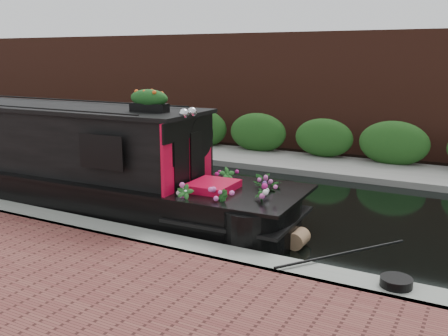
% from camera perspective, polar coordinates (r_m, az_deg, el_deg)
% --- Properties ---
extents(ground, '(80.00, 80.00, 0.00)m').
position_cam_1_polar(ground, '(12.28, -6.56, -2.57)').
color(ground, black).
rests_on(ground, ground).
extents(near_bank_coping, '(40.00, 0.60, 0.50)m').
position_cam_1_polar(near_bank_coping, '(9.89, -17.62, -6.94)').
color(near_bank_coping, gray).
rests_on(near_bank_coping, ground).
extents(far_bank_path, '(40.00, 2.40, 0.34)m').
position_cam_1_polar(far_bank_path, '(15.80, 2.18, 0.97)').
color(far_bank_path, slate).
rests_on(far_bank_path, ground).
extents(far_hedge, '(40.00, 1.10, 2.80)m').
position_cam_1_polar(far_hedge, '(16.60, 3.56, 1.53)').
color(far_hedge, '#204D19').
rests_on(far_hedge, ground).
extents(far_brick_wall, '(40.00, 1.00, 8.00)m').
position_cam_1_polar(far_brick_wall, '(18.49, 6.31, 2.64)').
color(far_brick_wall, '#4C2419').
rests_on(far_brick_wall, ground).
extents(narrowboat, '(12.03, 2.50, 2.82)m').
position_cam_1_polar(narrowboat, '(12.14, -20.65, 0.55)').
color(narrowboat, black).
rests_on(narrowboat, ground).
extents(rope_fender, '(0.30, 0.41, 0.30)m').
position_cam_1_polar(rope_fender, '(8.75, 8.50, -8.01)').
color(rope_fender, '#856446').
rests_on(rope_fender, ground).
extents(coiled_mooring_rope, '(0.42, 0.42, 0.12)m').
position_cam_1_polar(coiled_mooring_rope, '(7.12, 19.08, -12.22)').
color(coiled_mooring_rope, black).
rests_on(coiled_mooring_rope, near_bank_coping).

